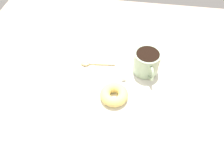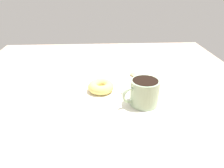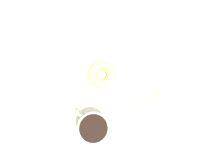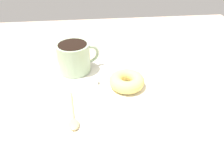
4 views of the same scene
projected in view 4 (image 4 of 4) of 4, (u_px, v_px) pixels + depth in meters
The scene contains 6 objects.
ground_plane at pixel (121, 99), 57.87cm from camera, with size 120.00×120.00×2.00cm, color tan.
napkin at pixel (112, 90), 58.90cm from camera, with size 35.65×35.65×0.30cm, color white.
coffee_cup at pixel (74, 57), 64.49cm from camera, with size 12.53×9.52×8.68cm.
donut at pixel (127, 81), 59.27cm from camera, with size 9.67×9.67×3.44cm, color #E5C66B.
spoon at pixel (73, 118), 49.53cm from camera, with size 2.85×13.71×0.90cm.
sugar_cube at pixel (95, 81), 60.96cm from camera, with size 1.66×1.66×1.66cm, color white.
Camera 4 is at (-7.35, -44.23, 35.87)cm, focal length 35.00 mm.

